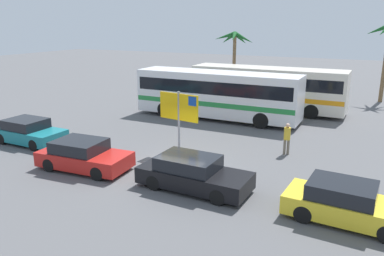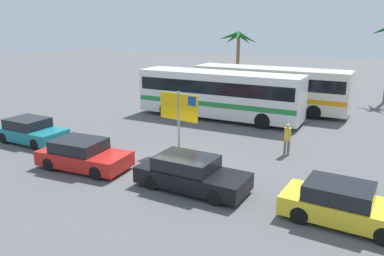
{
  "view_description": "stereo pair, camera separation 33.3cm",
  "coord_description": "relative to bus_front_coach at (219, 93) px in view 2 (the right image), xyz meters",
  "views": [
    {
      "loc": [
        7.98,
        -13.74,
        6.36
      ],
      "look_at": [
        -0.17,
        2.61,
        1.3
      ],
      "focal_mm": 35.81,
      "sensor_mm": 36.0,
      "label": 1
    },
    {
      "loc": [
        8.28,
        -13.59,
        6.36
      ],
      "look_at": [
        -0.17,
        2.61,
        1.3
      ],
      "focal_mm": 35.81,
      "sensor_mm": 36.0,
      "label": 2
    }
  ],
  "objects": [
    {
      "name": "car_red",
      "position": [
        -1.66,
        -11.29,
        -1.15
      ],
      "size": [
        4.21,
        2.16,
        1.32
      ],
      "rotation": [
        0.0,
        0.0,
        0.07
      ],
      "color": "red",
      "rests_on": "ground"
    },
    {
      "name": "car_black",
      "position": [
        3.64,
        -11.01,
        -1.15
      ],
      "size": [
        4.48,
        1.93,
        1.32
      ],
      "rotation": [
        0.0,
        0.0,
        -0.03
      ],
      "color": "black",
      "rests_on": "ground"
    },
    {
      "name": "bus_front_coach",
      "position": [
        0.0,
        0.0,
        0.0
      ],
      "size": [
        11.14,
        2.55,
        3.17
      ],
      "color": "white",
      "rests_on": "ground"
    },
    {
      "name": "bus_rear_coach",
      "position": [
        2.34,
        3.89,
        0.0
      ],
      "size": [
        11.14,
        2.55,
        3.17
      ],
      "color": "silver",
      "rests_on": "ground"
    },
    {
      "name": "car_teal",
      "position": [
        -6.95,
        -9.66,
        -1.15
      ],
      "size": [
        3.96,
        1.87,
        1.32
      ],
      "rotation": [
        0.0,
        0.0,
        -0.01
      ],
      "color": "#19757F",
      "rests_on": "ground"
    },
    {
      "name": "car_yellow",
      "position": [
        9.28,
        -11.04,
        -1.15
      ],
      "size": [
        4.12,
        2.0,
        1.32
      ],
      "rotation": [
        0.0,
        0.0,
        -0.06
      ],
      "color": "yellow",
      "rests_on": "ground"
    },
    {
      "name": "pedestrian_near_sign",
      "position": [
        5.99,
        -5.29,
        -0.85
      ],
      "size": [
        0.32,
        0.32,
        1.6
      ],
      "rotation": [
        0.0,
        0.0,
        5.17
      ],
      "color": "#706656",
      "rests_on": "ground"
    },
    {
      "name": "ground",
      "position": [
        1.87,
        -9.78,
        -1.78
      ],
      "size": [
        120.0,
        120.0,
        0.0
      ],
      "primitive_type": "plane",
      "color": "#565659"
    },
    {
      "name": "ferry_sign",
      "position": [
        1.34,
        -7.79,
        0.54
      ],
      "size": [
        2.19,
        0.35,
        3.2
      ],
      "rotation": [
        0.0,
        0.0,
        -0.13
      ],
      "color": "gray",
      "rests_on": "ground"
    },
    {
      "name": "palm_tree_seaside",
      "position": [
        -3.12,
        11.48,
        2.64
      ],
      "size": [
        3.73,
        3.69,
        5.54
      ],
      "color": "brown",
      "rests_on": "ground"
    }
  ]
}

